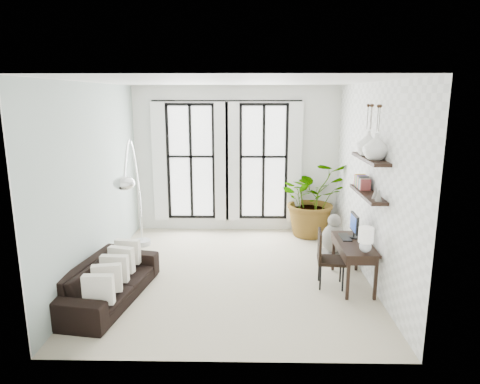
{
  "coord_description": "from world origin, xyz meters",
  "views": [
    {
      "loc": [
        0.26,
        -6.85,
        2.99
      ],
      "look_at": [
        0.12,
        0.3,
        1.37
      ],
      "focal_mm": 32.0,
      "sensor_mm": 36.0,
      "label": 1
    }
  ],
  "objects_px": {
    "arc_lamp": "(132,168)",
    "buddha": "(333,241)",
    "desk_chair": "(326,255)",
    "sofa": "(109,281)",
    "plant": "(313,198)",
    "desk": "(355,245)"
  },
  "relations": [
    {
      "from": "plant",
      "to": "desk",
      "type": "bearing_deg",
      "value": -83.52
    },
    {
      "from": "desk_chair",
      "to": "arc_lamp",
      "type": "distance_m",
      "value": 3.51
    },
    {
      "from": "desk_chair",
      "to": "arc_lamp",
      "type": "bearing_deg",
      "value": 173.9
    },
    {
      "from": "arc_lamp",
      "to": "plant",
      "type": "bearing_deg",
      "value": 29.44
    },
    {
      "from": "plant",
      "to": "desk",
      "type": "distance_m",
      "value": 2.58
    },
    {
      "from": "sofa",
      "to": "plant",
      "type": "distance_m",
      "value": 4.68
    },
    {
      "from": "buddha",
      "to": "desk",
      "type": "bearing_deg",
      "value": -84.8
    },
    {
      "from": "arc_lamp",
      "to": "desk_chair",
      "type": "bearing_deg",
      "value": -11.94
    },
    {
      "from": "sofa",
      "to": "arc_lamp",
      "type": "xyz_separation_m",
      "value": [
        0.1,
        1.22,
        1.5
      ]
    },
    {
      "from": "arc_lamp",
      "to": "buddha",
      "type": "bearing_deg",
      "value": 7.39
    },
    {
      "from": "desk",
      "to": "arc_lamp",
      "type": "bearing_deg",
      "value": 169.61
    },
    {
      "from": "desk_chair",
      "to": "buddha",
      "type": "relative_size",
      "value": 1.05
    },
    {
      "from": "desk",
      "to": "plant",
      "type": "bearing_deg",
      "value": 96.48
    },
    {
      "from": "sofa",
      "to": "buddha",
      "type": "relative_size",
      "value": 2.35
    },
    {
      "from": "desk",
      "to": "arc_lamp",
      "type": "distance_m",
      "value": 3.87
    },
    {
      "from": "sofa",
      "to": "arc_lamp",
      "type": "distance_m",
      "value": 1.94
    },
    {
      "from": "desk_chair",
      "to": "buddha",
      "type": "distance_m",
      "value": 1.2
    },
    {
      "from": "desk",
      "to": "desk_chair",
      "type": "relative_size",
      "value": 1.32
    },
    {
      "from": "desk_chair",
      "to": "arc_lamp",
      "type": "height_order",
      "value": "arc_lamp"
    },
    {
      "from": "desk",
      "to": "desk_chair",
      "type": "height_order",
      "value": "desk"
    },
    {
      "from": "plant",
      "to": "desk_chair",
      "type": "distance_m",
      "value": 2.59
    },
    {
      "from": "arc_lamp",
      "to": "buddha",
      "type": "distance_m",
      "value": 3.85
    }
  ]
}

